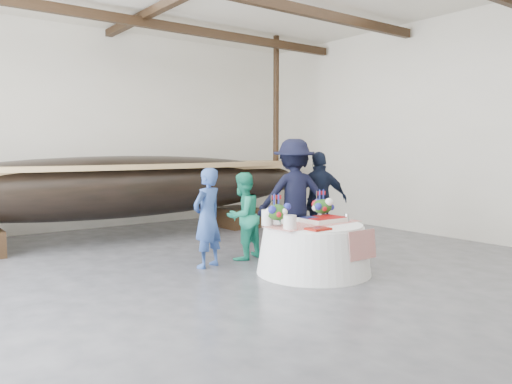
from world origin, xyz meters
TOP-DOWN VIEW (x-y plane):
  - floor at (0.00, 0.00)m, footprint 10.00×12.00m
  - wall_back at (0.00, 6.00)m, footprint 10.00×0.02m
  - wall_right at (5.00, 0.00)m, footprint 0.02×12.00m
  - longboat_display at (-0.36, 4.22)m, footprint 8.91×1.78m
  - banquet_table at (0.76, -0.00)m, footprint 1.67×1.67m
  - tabletop_items at (0.68, 0.15)m, footprint 1.57×0.97m
  - guest_woman_blue at (-0.30, 1.23)m, footprint 0.64×0.52m
  - guest_woman_teal at (0.45, 1.35)m, footprint 0.81×0.70m
  - guest_man_left at (1.49, 1.26)m, footprint 1.47×1.19m
  - guest_man_right at (2.02, 1.17)m, footprint 1.12×0.81m

SIDE VIEW (x-z plane):
  - floor at x=0.00m, z-range -0.01..0.01m
  - banquet_table at x=0.76m, z-range 0.00..0.72m
  - guest_woman_teal at x=0.45m, z-range 0.00..1.43m
  - guest_woman_blue at x=-0.30m, z-range 0.00..1.52m
  - tabletop_items at x=0.68m, z-range 0.67..1.07m
  - guest_man_right at x=2.02m, z-range 0.00..1.76m
  - guest_man_left at x=1.49m, z-range 0.00..1.98m
  - longboat_display at x=-0.36m, z-range 0.23..1.90m
  - wall_back at x=0.00m, z-range 0.00..4.50m
  - wall_right at x=5.00m, z-range 0.00..4.50m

